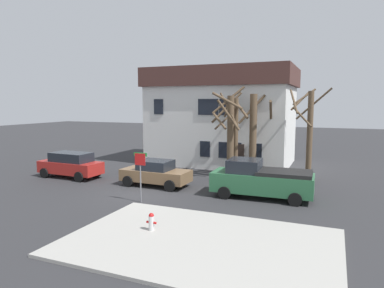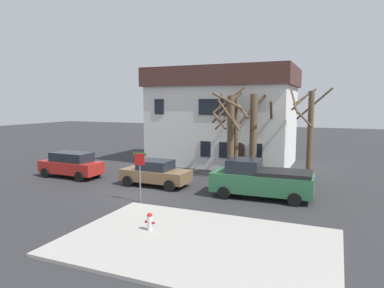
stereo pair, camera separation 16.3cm
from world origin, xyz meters
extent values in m
plane|color=#2D2D30|center=(0.00, 0.00, 0.00)|extent=(120.00, 120.00, 0.00)
cube|color=#A8A59E|center=(5.47, -5.10, 0.06)|extent=(9.71, 6.47, 0.12)
cube|color=white|center=(0.91, 11.71, 3.20)|extent=(11.35, 6.98, 6.40)
cube|color=#4C2D28|center=(0.91, 11.71, 7.16)|extent=(11.85, 7.48, 1.52)
cube|color=#2D231E|center=(3.20, 8.17, 1.05)|extent=(1.10, 0.12, 2.10)
cube|color=black|center=(0.69, 8.18, 1.60)|extent=(0.80, 0.08, 1.20)
cube|color=black|center=(2.20, 8.18, 1.60)|extent=(0.80, 0.08, 1.20)
cube|color=black|center=(3.14, 8.18, 1.60)|extent=(0.80, 0.08, 1.20)
cube|color=black|center=(4.63, 8.18, 1.60)|extent=(0.80, 0.08, 1.20)
cube|color=black|center=(-3.28, 8.18, 4.80)|extent=(0.80, 0.08, 1.20)
cube|color=black|center=(0.53, 8.18, 4.80)|extent=(0.80, 0.08, 1.20)
cube|color=black|center=(1.33, 8.18, 4.80)|extent=(0.80, 0.08, 1.20)
cube|color=black|center=(2.22, 8.18, 4.80)|extent=(0.80, 0.08, 1.20)
cylinder|color=brown|center=(3.30, 6.10, 2.79)|extent=(0.47, 0.47, 5.59)
cylinder|color=brown|center=(3.35, 5.38, 4.32)|extent=(1.58, 0.27, 2.03)
cylinder|color=brown|center=(3.35, 5.12, 5.23)|extent=(2.05, 0.25, 1.17)
cylinder|color=brown|center=(2.71, 5.49, 3.91)|extent=(1.38, 1.35, 1.05)
cylinder|color=brown|center=(2.83, 7.09, 5.30)|extent=(2.15, 1.14, 1.97)
cylinder|color=brown|center=(2.74, 6.97, 4.78)|extent=(1.93, 1.33, 2.19)
cylinder|color=brown|center=(3.48, 6.71, 2.71)|extent=(0.36, 0.36, 5.42)
cylinder|color=brown|center=(3.25, 6.00, 4.56)|extent=(1.56, 0.62, 2.47)
cylinder|color=brown|center=(2.64, 7.26, 3.99)|extent=(1.26, 1.81, 1.50)
cylinder|color=brown|center=(2.96, 6.86, 4.92)|extent=(0.44, 1.19, 1.57)
cylinder|color=brown|center=(4.62, 7.05, 2.85)|extent=(0.50, 0.50, 5.71)
cylinder|color=brown|center=(5.76, 7.22, 4.60)|extent=(0.52, 2.38, 1.40)
cylinder|color=brown|center=(3.89, 6.38, 4.76)|extent=(1.53, 1.66, 1.37)
cylinder|color=brown|center=(4.32, 7.90, 4.65)|extent=(1.87, 0.82, 2.11)
cylinder|color=brown|center=(8.30, 7.25, 2.93)|extent=(0.37, 0.37, 5.87)
cylinder|color=brown|center=(7.28, 6.91, 5.21)|extent=(0.82, 2.16, 1.60)
cylinder|color=brown|center=(7.83, 7.90, 5.50)|extent=(1.43, 1.10, 1.14)
cylinder|color=brown|center=(8.41, 8.36, 5.04)|extent=(2.31, 0.35, 2.16)
cylinder|color=brown|center=(7.84, 6.64, 4.23)|extent=(1.35, 1.07, 1.28)
cylinder|color=brown|center=(7.61, 7.74, 5.25)|extent=(1.14, 1.51, 1.30)
cube|color=#AD231E|center=(-6.85, 1.99, 0.72)|extent=(4.53, 1.84, 0.80)
cube|color=#1E232B|center=(-6.76, 1.99, 1.43)|extent=(2.82, 1.58, 0.62)
cylinder|color=black|center=(-8.40, 1.19, 0.34)|extent=(0.69, 0.24, 0.68)
cylinder|color=black|center=(-8.34, 2.89, 0.34)|extent=(0.69, 0.24, 0.68)
cylinder|color=black|center=(-5.36, 1.09, 0.34)|extent=(0.69, 0.24, 0.68)
cylinder|color=black|center=(-5.30, 2.79, 0.34)|extent=(0.69, 0.24, 0.68)
cube|color=brown|center=(-0.28, 2.11, 0.67)|extent=(4.28, 1.87, 0.70)
cube|color=#1E232B|center=(-0.28, 2.11, 1.31)|extent=(1.99, 1.61, 0.58)
cylinder|color=black|center=(-1.74, 1.24, 0.34)|extent=(0.68, 0.23, 0.68)
cylinder|color=black|center=(-1.70, 3.03, 0.34)|extent=(0.68, 0.23, 0.68)
cylinder|color=black|center=(1.15, 1.18, 0.34)|extent=(0.68, 0.23, 0.68)
cylinder|color=black|center=(1.18, 2.97, 0.34)|extent=(0.68, 0.23, 0.68)
cube|color=#2D6B42|center=(6.30, 1.98, 0.83)|extent=(5.40, 2.19, 1.02)
cube|color=#1E232B|center=(5.33, 1.95, 1.69)|extent=(1.76, 1.84, 0.70)
cube|color=black|center=(7.47, 2.01, 1.44)|extent=(2.84, 2.03, 0.20)
cylinder|color=black|center=(4.51, 0.91, 0.34)|extent=(0.69, 0.24, 0.68)
cylinder|color=black|center=(4.45, 2.93, 0.34)|extent=(0.69, 0.24, 0.68)
cylinder|color=black|center=(8.14, 1.02, 0.34)|extent=(0.69, 0.24, 0.68)
cylinder|color=black|center=(8.08, 3.04, 0.34)|extent=(0.69, 0.24, 0.68)
cylinder|color=silver|center=(3.32, -4.85, 0.41)|extent=(0.22, 0.22, 0.57)
sphere|color=red|center=(3.32, -4.85, 0.71)|extent=(0.21, 0.21, 0.21)
cylinder|color=red|center=(3.16, -4.85, 0.43)|extent=(0.10, 0.09, 0.09)
cylinder|color=red|center=(3.48, -4.85, 0.43)|extent=(0.10, 0.09, 0.09)
cylinder|color=slate|center=(0.72, -1.33, 1.27)|extent=(0.07, 0.07, 2.55)
cube|color=red|center=(0.72, -1.35, 2.25)|extent=(0.60, 0.03, 0.60)
cube|color=#1E8C38|center=(0.72, -1.31, 2.50)|extent=(0.76, 0.02, 0.18)
camera|label=1|loc=(9.82, -16.29, 5.09)|focal=32.25mm
camera|label=2|loc=(9.97, -16.23, 5.09)|focal=32.25mm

